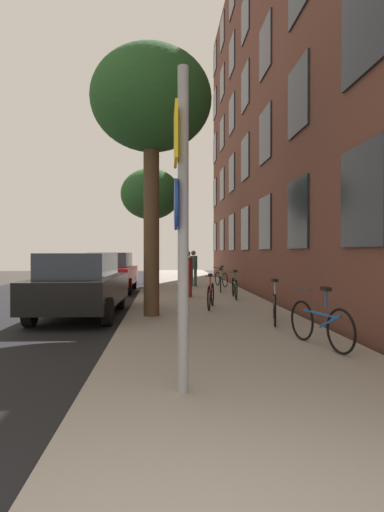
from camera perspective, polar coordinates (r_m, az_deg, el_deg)
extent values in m
plane|color=#332D28|center=(16.96, -11.75, -5.07)|extent=(41.80, 41.80, 0.00)
cube|color=black|center=(17.37, -18.65, -4.93)|extent=(7.00, 38.00, 0.01)
cube|color=gray|center=(16.84, 0.18, -4.89)|extent=(4.20, 38.00, 0.12)
cube|color=brown|center=(17.83, 9.29, 21.50)|extent=(0.50, 27.00, 16.07)
cube|color=#1E232D|center=(8.15, 21.81, 7.53)|extent=(0.06, 1.62, 1.82)
cube|color=#1E232D|center=(11.45, 14.01, 5.53)|extent=(0.06, 1.62, 1.82)
cube|color=#1E232D|center=(14.88, 9.78, 4.39)|extent=(0.06, 1.62, 1.82)
cube|color=#1E232D|center=(18.37, 7.14, 3.67)|extent=(0.06, 1.62, 1.82)
cube|color=#1E232D|center=(21.88, 5.36, 3.18)|extent=(0.06, 1.62, 1.82)
cube|color=#1E232D|center=(25.41, 4.07, 2.82)|extent=(0.06, 1.62, 1.82)
cube|color=#1E232D|center=(28.95, 3.09, 2.55)|extent=(0.06, 1.62, 1.82)
cube|color=#1E232D|center=(9.02, 21.89, 26.89)|extent=(0.06, 1.62, 1.82)
cube|color=#1E232D|center=(12.09, 14.05, 19.91)|extent=(0.06, 1.62, 1.82)
cube|color=#1E232D|center=(15.38, 9.80, 15.67)|extent=(0.06, 1.62, 1.82)
cube|color=#1E232D|center=(18.77, 7.16, 12.90)|extent=(0.06, 1.62, 1.82)
cube|color=#1E232D|center=(22.22, 5.36, 10.96)|extent=(0.06, 1.62, 1.82)
cube|color=#1E232D|center=(25.70, 4.07, 9.55)|extent=(0.06, 1.62, 1.82)
cube|color=#1E232D|center=(29.21, 3.09, 8.46)|extent=(0.06, 1.62, 1.82)
cube|color=#1E232D|center=(16.43, 9.82, 25.87)|extent=(0.06, 1.62, 1.82)
cube|color=#1E232D|center=(19.64, 7.17, 21.52)|extent=(0.06, 1.62, 1.82)
cube|color=#1E232D|center=(22.96, 5.37, 18.38)|extent=(0.06, 1.62, 1.82)
cube|color=#1E232D|center=(26.34, 4.08, 16.03)|extent=(0.06, 1.62, 1.82)
cube|color=#1E232D|center=(29.77, 3.10, 14.22)|extent=(0.06, 1.62, 1.82)
cube|color=#1E232D|center=(20.91, 7.18, 29.26)|extent=(0.06, 1.62, 1.82)
cube|color=#1E232D|center=(24.05, 5.38, 25.24)|extent=(0.06, 1.62, 1.82)
cube|color=#1E232D|center=(27.30, 4.08, 22.14)|extent=(0.06, 1.62, 1.82)
cube|color=#1E232D|center=(30.62, 3.10, 19.71)|extent=(0.06, 1.62, 1.82)
cube|color=#1E232D|center=(28.54, 4.09, 27.78)|extent=(0.06, 1.62, 1.82)
cube|color=#1E232D|center=(31.74, 3.10, 24.85)|extent=(0.06, 1.62, 1.82)
cylinder|color=gray|center=(4.66, -1.20, 3.53)|extent=(0.12, 0.12, 3.57)
cube|color=yellow|center=(4.82, -2.19, 15.84)|extent=(0.03, 0.60, 0.60)
cylinder|color=#14339E|center=(4.67, -2.18, 6.94)|extent=(0.03, 0.56, 0.56)
cylinder|color=black|center=(23.40, -5.14, 1.31)|extent=(0.12, 0.12, 3.69)
cube|color=black|center=(23.46, -5.59, 4.71)|extent=(0.20, 0.24, 0.80)
sphere|color=#4B0707|center=(23.49, -5.86, 5.35)|extent=(0.16, 0.16, 0.16)
sphere|color=#523707|center=(23.47, -5.86, 4.71)|extent=(0.16, 0.16, 0.16)
sphere|color=green|center=(23.45, -5.86, 4.08)|extent=(0.16, 0.16, 0.16)
cylinder|color=#4C3823|center=(10.30, -5.47, 4.06)|extent=(0.38, 0.38, 4.34)
ellipsoid|color=#235123|center=(10.92, -5.49, 20.21)|extent=(2.91, 2.91, 2.47)
cylinder|color=brown|center=(20.52, -5.57, 1.09)|extent=(0.32, 0.32, 3.46)
ellipsoid|color=#235123|center=(20.70, -5.57, 8.27)|extent=(2.86, 2.86, 2.43)
torus|color=black|center=(7.72, 14.54, -8.37)|extent=(0.20, 0.68, 0.69)
torus|color=black|center=(6.85, 19.34, -9.52)|extent=(0.20, 0.68, 0.69)
cylinder|color=#194C99|center=(7.25, 16.80, -7.43)|extent=(0.26, 0.89, 0.04)
cylinder|color=#194C99|center=(7.05, 18.03, -8.38)|extent=(0.17, 0.54, 0.29)
cylinder|color=#194C99|center=(7.09, 17.53, -5.53)|extent=(0.04, 0.04, 0.28)
cube|color=black|center=(7.07, 17.54, -4.24)|extent=(0.10, 0.24, 0.06)
cylinder|color=#4C4C4C|center=(7.66, 14.55, -4.46)|extent=(0.42, 0.13, 0.03)
torus|color=black|center=(10.03, 10.97, -6.36)|extent=(0.20, 0.66, 0.67)
torus|color=black|center=(8.99, 11.08, -7.16)|extent=(0.20, 0.66, 0.67)
cylinder|color=#99999E|center=(9.49, 11.03, -5.63)|extent=(0.26, 0.87, 0.04)
cylinder|color=#99999E|center=(9.24, 11.05, -6.32)|extent=(0.17, 0.53, 0.29)
cylinder|color=#99999E|center=(9.31, 11.05, -4.20)|extent=(0.04, 0.04, 0.28)
cube|color=black|center=(9.30, 11.05, -3.22)|extent=(0.10, 0.24, 0.06)
cylinder|color=#4C4C4C|center=(9.98, 10.98, -3.42)|extent=(0.41, 0.13, 0.03)
torus|color=black|center=(12.15, 2.76, -5.15)|extent=(0.17, 0.66, 0.66)
torus|color=black|center=(11.15, 2.30, -5.67)|extent=(0.17, 0.66, 0.66)
cylinder|color=#B21E1E|center=(11.64, 2.54, -4.51)|extent=(0.22, 0.85, 0.04)
cylinder|color=#B21E1E|center=(11.39, 2.42, -5.03)|extent=(0.15, 0.52, 0.28)
cylinder|color=#B21E1E|center=(11.47, 2.47, -3.33)|extent=(0.04, 0.04, 0.28)
cube|color=black|center=(11.46, 2.47, -2.53)|extent=(0.10, 0.24, 0.06)
cylinder|color=#4C4C4C|center=(12.11, 2.76, -2.74)|extent=(0.42, 0.11, 0.03)
torus|color=black|center=(14.71, 5.55, -4.16)|extent=(0.09, 0.66, 0.66)
torus|color=black|center=(13.63, 5.93, -4.53)|extent=(0.09, 0.66, 0.66)
cylinder|color=#267233|center=(14.15, 5.73, -3.60)|extent=(0.12, 0.93, 0.04)
cylinder|color=#267233|center=(13.89, 5.83, -4.03)|extent=(0.09, 0.56, 0.30)
cylinder|color=#267233|center=(13.98, 5.79, -2.63)|extent=(0.04, 0.04, 0.28)
cube|color=black|center=(13.97, 5.79, -1.98)|extent=(0.10, 0.24, 0.06)
cylinder|color=#4C4C4C|center=(14.68, 5.55, -2.17)|extent=(0.42, 0.06, 0.03)
torus|color=black|center=(17.02, 3.87, -3.58)|extent=(0.13, 0.62, 0.62)
torus|color=black|center=(16.01, 3.85, -3.84)|extent=(0.13, 0.62, 0.62)
cylinder|color=#99999E|center=(16.50, 3.86, -3.11)|extent=(0.16, 0.86, 0.04)
cylinder|color=#99999E|center=(16.25, 3.86, -3.44)|extent=(0.12, 0.52, 0.28)
cylinder|color=#99999E|center=(16.34, 3.86, -2.30)|extent=(0.04, 0.04, 0.28)
cube|color=black|center=(16.33, 3.86, -1.74)|extent=(0.10, 0.24, 0.06)
cylinder|color=#4C4C4C|center=(16.99, 3.87, -1.92)|extent=(0.42, 0.09, 0.03)
torus|color=black|center=(19.39, 3.44, -3.04)|extent=(0.17, 0.63, 0.64)
torus|color=black|center=(18.48, 4.44, -3.23)|extent=(0.17, 0.63, 0.64)
cylinder|color=#267233|center=(18.92, 3.93, -2.60)|extent=(0.22, 0.82, 0.04)
cylinder|color=#267233|center=(18.70, 4.18, -2.89)|extent=(0.15, 0.50, 0.27)
cylinder|color=#267233|center=(18.77, 4.08, -1.88)|extent=(0.04, 0.04, 0.28)
cube|color=black|center=(18.77, 4.08, -1.40)|extent=(0.10, 0.24, 0.06)
cylinder|color=#4C4C4C|center=(19.37, 3.44, -1.57)|extent=(0.42, 0.12, 0.03)
cylinder|color=maroon|center=(14.50, -0.98, -4.00)|extent=(0.15, 0.15, 0.77)
cylinder|color=maroon|center=(14.51, -0.29, -4.00)|extent=(0.15, 0.15, 0.77)
cylinder|color=maroon|center=(14.46, -0.63, -1.33)|extent=(0.46, 0.46, 0.58)
sphere|color=brown|center=(14.46, -0.63, 0.32)|extent=(0.21, 0.21, 0.21)
cylinder|color=#33594C|center=(19.02, -0.08, -2.90)|extent=(0.15, 0.15, 0.78)
cylinder|color=#33594C|center=(19.03, 0.45, -2.90)|extent=(0.15, 0.15, 0.78)
cylinder|color=#33594C|center=(18.99, 0.19, -0.85)|extent=(0.50, 0.50, 0.58)
sphere|color=brown|center=(18.99, 0.19, 0.42)|extent=(0.21, 0.21, 0.21)
cube|color=black|center=(11.20, -14.67, -4.48)|extent=(2.01, 4.43, 0.70)
cube|color=#2D3847|center=(10.95, -14.89, -1.19)|extent=(1.64, 2.50, 0.60)
cylinder|color=black|center=(12.78, -17.24, -5.44)|extent=(0.22, 0.64, 0.64)
cylinder|color=black|center=(12.49, -9.60, -5.56)|extent=(0.22, 0.64, 0.64)
cylinder|color=black|center=(10.09, -20.95, -7.06)|extent=(0.22, 0.64, 0.64)
cylinder|color=black|center=(9.73, -11.27, -7.32)|extent=(0.22, 0.64, 0.64)
cube|color=red|center=(17.93, -10.75, -2.58)|extent=(1.89, 4.45, 0.70)
cube|color=#384756|center=(17.69, -10.84, -0.52)|extent=(1.56, 2.50, 0.60)
cylinder|color=black|center=(19.46, -12.65, -3.37)|extent=(0.22, 0.64, 0.64)
cylinder|color=black|center=(19.28, -7.82, -3.40)|extent=(0.22, 0.64, 0.64)
cylinder|color=black|center=(16.68, -14.13, -4.03)|extent=(0.22, 0.64, 0.64)
cylinder|color=black|center=(16.47, -8.50, -4.07)|extent=(0.22, 0.64, 0.64)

